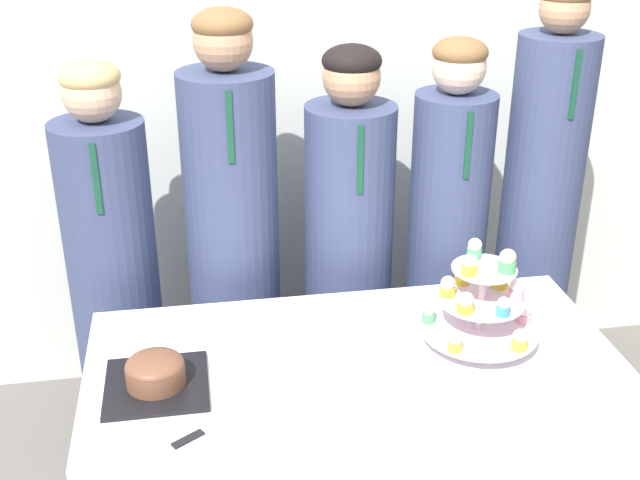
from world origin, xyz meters
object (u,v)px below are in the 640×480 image
Objects in this scene: student_0 at (115,283)px; student_1 at (234,256)px; round_cake at (156,373)px; cupcake_stand at (483,300)px; cake_knife at (205,431)px; student_4 at (537,225)px; student_3 at (445,252)px; student_2 at (348,262)px.

student_1 reaches higher than student_0.
cupcake_stand is (0.89, 0.06, 0.09)m from round_cake.
cake_knife is (0.12, -0.20, -0.04)m from round_cake.
student_4 is at bearing -0.00° from student_1.
student_0 is 0.91× the size of student_1.
student_1 is 0.97× the size of student_4.
student_0 is at bearing 74.25° from cake_knife.
cupcake_stand is at bearing -44.08° from student_1.
round_cake is 0.70m from student_0.
student_1 is at bearing 48.95° from cake_knife.
cupcake_stand is 0.23× the size of student_3.
round_cake is 0.89m from cupcake_stand.
student_3 is (0.74, -0.00, -0.05)m from student_1.
cake_knife is 1.24m from student_3.
student_4 is at bearing 3.56° from cake_knife.
student_0 is at bearing -180.00° from student_1.
round_cake is 1.20m from student_3.
cupcake_stand is 0.21× the size of student_4.
student_3 is at bearing 80.61° from cupcake_stand.
cupcake_stand is 0.23× the size of student_0.
cupcake_stand is at bearing -125.13° from student_4.
student_1 is at bearing 180.00° from student_3.
student_2 is (0.79, 0.00, 0.01)m from student_0.
cake_knife is 1.03m from student_2.
student_2 is 0.99× the size of student_3.
student_4 is (1.32, 0.68, 0.01)m from round_cake.
student_4 reaches higher than student_0.
student_4 is at bearing 0.00° from student_0.
cake_knife is 0.83m from cupcake_stand.
student_2 is at bearing 111.68° from cupcake_stand.
round_cake is 0.16× the size of student_4.
cake_knife is 0.17× the size of student_0.
student_1 is (0.40, 0.00, 0.07)m from student_0.
student_2 is (0.39, -0.00, -0.06)m from student_1.
student_4 is (1.21, 0.88, 0.05)m from cake_knife.
student_0 reaches higher than round_cake.
student_0 is 0.88× the size of student_4.
round_cake is at bearing -145.49° from student_3.
student_3 is (0.99, 0.68, -0.06)m from round_cake.
student_1 is at bearing 70.05° from round_cake.
round_cake is 1.49m from student_4.
round_cake is 0.19× the size of student_0.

